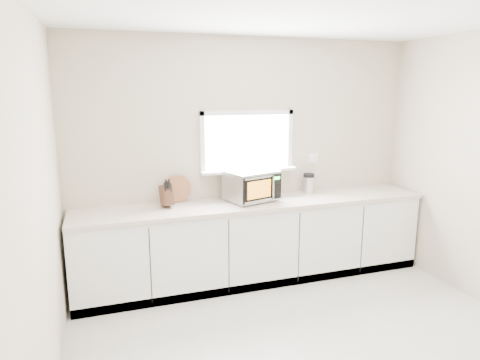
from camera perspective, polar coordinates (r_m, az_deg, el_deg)
name	(u,v)px	position (r m, az deg, el deg)	size (l,w,h in m)	color
back_wall	(247,158)	(4.91, 0.90, 3.00)	(4.00, 0.17, 2.70)	#BEAB97
cabinets	(255,242)	(4.87, 2.02, -8.32)	(3.92, 0.60, 0.88)	white
countertop	(256,203)	(4.72, 2.11, -3.12)	(3.92, 0.64, 0.04)	beige
microwave	(252,185)	(4.72, 1.57, -0.66)	(0.62, 0.54, 0.34)	black
knife_block	(166,195)	(4.53, -9.79, -1.97)	(0.14, 0.23, 0.31)	#452618
cutting_board	(177,189)	(4.71, -8.34, -1.16)	(0.30, 0.30, 0.02)	#935439
coffee_grinder	(309,183)	(5.16, 9.13, -0.39)	(0.16, 0.16, 0.23)	#B9BBC0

